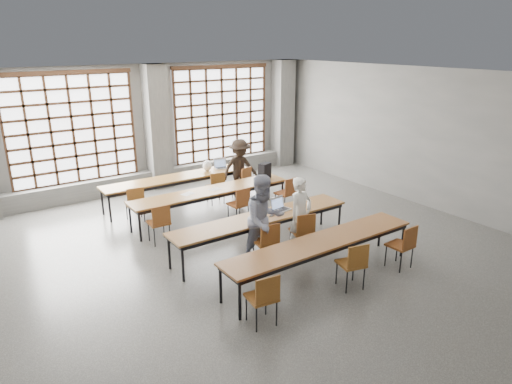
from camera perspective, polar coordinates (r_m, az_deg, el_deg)
floor at (r=9.50m, az=1.01°, el=-7.23°), size 11.00×11.00×0.00m
ceiling at (r=8.58m, az=1.15°, el=14.33°), size 11.00×11.00×0.00m
wall_back at (r=13.62m, az=-12.69°, el=8.04°), size 10.00×0.00×10.00m
wall_right at (r=12.40m, az=20.31°, el=6.34°), size 0.00×11.00×11.00m
column_mid at (r=13.36m, az=-12.22°, el=7.87°), size 0.60×0.55×3.50m
column_right at (r=15.61m, az=3.35°, el=9.76°), size 0.60×0.55×3.50m
window_left at (r=12.86m, az=-21.95°, el=7.23°), size 3.32×0.12×3.00m
window_right at (r=14.50m, az=-4.28°, el=9.66°), size 3.32×0.12×3.00m
sill_ledge at (r=13.78m, az=-11.93°, el=1.79°), size 9.80×0.35×0.50m
desk_row_a at (r=12.09m, az=-9.72°, el=1.61°), size 4.00×0.70×0.73m
desk_row_b at (r=10.92m, az=-5.59°, el=-0.05°), size 4.00×0.70×0.73m
desk_row_c at (r=9.26m, az=0.72°, el=-3.43°), size 4.00×0.70×0.73m
desk_row_d at (r=8.27m, az=8.16°, el=-6.45°), size 4.00×0.70×0.73m
chair_back_left at (r=11.07m, az=-14.88°, el=-1.04°), size 0.48×0.48×0.88m
chair_back_mid at (r=11.93m, az=-4.97°, el=0.95°), size 0.48×0.48×0.88m
chair_back_right at (r=12.35m, az=-1.62°, el=1.62°), size 0.53×0.53×0.88m
chair_mid_left at (r=9.78m, az=-11.96°, el=-3.44°), size 0.44×0.44×0.88m
chair_mid_centre at (r=10.64m, az=-2.00°, el=-1.20°), size 0.45×0.45×0.88m
chair_mid_right at (r=11.42m, az=3.93°, el=0.16°), size 0.46×0.47×0.88m
chair_front_left at (r=8.68m, az=1.44°, el=-5.93°), size 0.48×0.48×0.88m
chair_front_right at (r=9.19m, az=5.94°, el=-4.59°), size 0.52×0.52×0.88m
chair_near_left at (r=6.93m, az=0.99°, el=-12.71°), size 0.47×0.47×0.88m
chair_near_mid at (r=8.04m, az=12.13°, el=-8.45°), size 0.51×0.51×0.88m
chair_near_right at (r=8.98m, az=18.01°, el=-6.03°), size 0.44×0.44×0.88m
student_male at (r=9.20m, az=5.58°, el=-2.90°), size 0.62×0.46×1.56m
student_female at (r=8.64m, az=1.02°, el=-3.51°), size 0.91×0.74×1.77m
student_back at (r=12.36m, az=-2.04°, el=2.94°), size 1.09×0.69×1.61m
laptop_front at (r=9.60m, az=2.98°, el=-1.83°), size 0.40×0.35×0.26m
laptop_back at (r=12.75m, az=-4.42°, el=3.31°), size 0.42×0.37×0.26m
mouse at (r=9.76m, az=5.34°, el=-1.80°), size 0.11×0.09×0.04m
green_box at (r=9.26m, az=0.18°, el=-2.71°), size 0.27×0.17×0.09m
phone at (r=9.26m, az=1.99°, el=-2.96°), size 0.14×0.10×0.01m
paper_sheet_a at (r=10.68m, az=-8.54°, el=-0.23°), size 0.35×0.29×0.00m
paper_sheet_c at (r=10.94m, az=-5.14°, el=0.37°), size 0.33×0.26×0.00m
backpack at (r=11.70m, az=1.10°, el=2.67°), size 0.37×0.30×0.40m
plastic_bag at (r=12.46m, az=-6.13°, el=3.29°), size 0.32×0.28×0.29m
red_pouch at (r=7.01m, az=0.68°, el=-12.67°), size 0.22×0.15×0.06m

